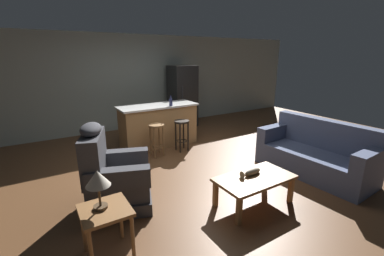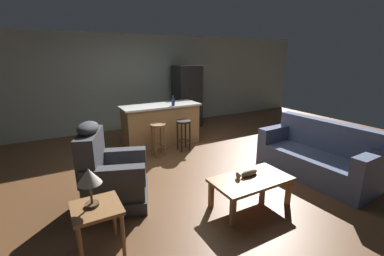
{
  "view_description": "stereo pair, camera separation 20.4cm",
  "coord_description": "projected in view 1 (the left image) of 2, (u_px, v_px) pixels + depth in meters",
  "views": [
    {
      "loc": [
        -2.38,
        -3.95,
        2.04
      ],
      "look_at": [
        0.02,
        -0.1,
        0.75
      ],
      "focal_mm": 24.0,
      "sensor_mm": 36.0,
      "label": 1
    },
    {
      "loc": [
        -2.2,
        -4.06,
        2.04
      ],
      "look_at": [
        0.02,
        -0.1,
        0.75
      ],
      "focal_mm": 24.0,
      "sensor_mm": 36.0,
      "label": 2
    }
  ],
  "objects": [
    {
      "name": "couch",
      "position": [
        316.0,
        155.0,
        4.54
      ],
      "size": [
        0.93,
        1.94,
        0.94
      ],
      "rotation": [
        0.0,
        0.0,
        3.19
      ],
      "color": "#4C5675",
      "rests_on": "ground_plane"
    },
    {
      "name": "recliner_near_lamp",
      "position": [
        113.0,
        177.0,
        3.54
      ],
      "size": [
        1.08,
        1.08,
        1.2
      ],
      "rotation": [
        0.0,
        0.0,
        -0.35
      ],
      "color": "#3D3D42",
      "rests_on": "ground_plane"
    },
    {
      "name": "bar_stool_left",
      "position": [
        157.0,
        134.0,
        5.29
      ],
      "size": [
        0.32,
        0.32,
        0.68
      ],
      "color": "olive",
      "rests_on": "ground_plane"
    },
    {
      "name": "back_wall",
      "position": [
        131.0,
        83.0,
        7.19
      ],
      "size": [
        12.0,
        0.05,
        2.6
      ],
      "color": "#939E93",
      "rests_on": "ground_plane"
    },
    {
      "name": "kitchen_island",
      "position": [
        158.0,
        125.0,
        5.97
      ],
      "size": [
        1.8,
        0.7,
        0.95
      ],
      "color": "#AD7F4C",
      "rests_on": "ground_plane"
    },
    {
      "name": "bar_stool_right",
      "position": [
        182.0,
        130.0,
        5.59
      ],
      "size": [
        0.32,
        0.32,
        0.68
      ],
      "color": "black",
      "rests_on": "ground_plane"
    },
    {
      "name": "table_lamp",
      "position": [
        98.0,
        180.0,
        2.49
      ],
      "size": [
        0.24,
        0.24,
        0.41
      ],
      "color": "#4C3823",
      "rests_on": "end_table"
    },
    {
      "name": "fish_figurine",
      "position": [
        251.0,
        172.0,
        3.59
      ],
      "size": [
        0.34,
        0.1,
        0.1
      ],
      "color": "#4C3823",
      "rests_on": "coffee_table"
    },
    {
      "name": "end_table",
      "position": [
        106.0,
        217.0,
        2.59
      ],
      "size": [
        0.48,
        0.48,
        0.56
      ],
      "color": "olive",
      "rests_on": "ground_plane"
    },
    {
      "name": "ground_plane",
      "position": [
        188.0,
        164.0,
        4.99
      ],
      "size": [
        12.0,
        12.0,
        0.0
      ],
      "color": "brown"
    },
    {
      "name": "refrigerator",
      "position": [
        182.0,
        96.0,
        7.51
      ],
      "size": [
        0.7,
        0.69,
        1.76
      ],
      "color": "black",
      "rests_on": "ground_plane"
    },
    {
      "name": "bottle_tall_green",
      "position": [
        171.0,
        102.0,
        5.72
      ],
      "size": [
        0.08,
        0.08,
        0.22
      ],
      "color": "#23284C",
      "rests_on": "kitchen_island"
    },
    {
      "name": "coffee_table",
      "position": [
        255.0,
        181.0,
        3.56
      ],
      "size": [
        1.1,
        0.6,
        0.42
      ],
      "color": "olive",
      "rests_on": "ground_plane"
    }
  ]
}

